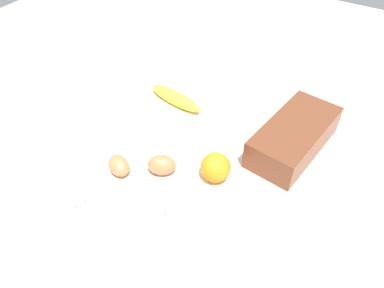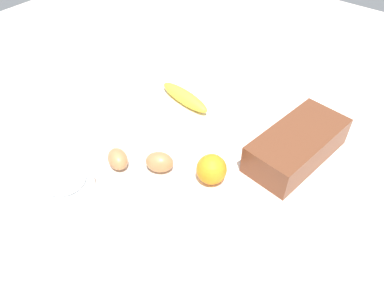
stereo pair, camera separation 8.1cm
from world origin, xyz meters
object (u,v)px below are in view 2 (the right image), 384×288
object	(u,v)px
flour_bowl	(66,184)
egg_beside_bowl	(118,159)
banana	(185,97)
orange_fruit	(212,169)
egg_near_butter	(159,162)
butter_block	(180,208)
loaf_pan	(297,145)

from	to	relation	value
flour_bowl	egg_beside_bowl	size ratio (longest dim) A/B	1.93
banana	orange_fruit	distance (m)	0.32
flour_bowl	egg_near_butter	bearing A→B (deg)	148.28
orange_fruit	egg_beside_bowl	bearing A→B (deg)	-62.54
butter_block	flour_bowl	bearing A→B (deg)	-65.83
banana	orange_fruit	bearing A→B (deg)	51.25
orange_fruit	egg_near_butter	world-z (taller)	orange_fruit
loaf_pan	egg_beside_bowl	distance (m)	0.45
butter_block	egg_near_butter	xyz separation A→B (m)	(-0.08, -0.13, -0.00)
flour_bowl	loaf_pan	bearing A→B (deg)	140.98
loaf_pan	egg_near_butter	size ratio (longest dim) A/B	4.26
orange_fruit	egg_beside_bowl	size ratio (longest dim) A/B	1.11
flour_bowl	butter_block	xyz separation A→B (m)	(-0.11, 0.25, 0.00)
flour_bowl	egg_near_butter	size ratio (longest dim) A/B	1.84
butter_block	egg_beside_bowl	size ratio (longest dim) A/B	1.37
loaf_pan	orange_fruit	bearing A→B (deg)	-24.29
flour_bowl	butter_block	size ratio (longest dim) A/B	1.41
egg_near_butter	egg_beside_bowl	bearing A→B (deg)	-57.84
banana	butter_block	size ratio (longest dim) A/B	2.11
flour_bowl	egg_near_butter	xyz separation A→B (m)	(-0.19, 0.12, -0.00)
banana	egg_beside_bowl	distance (m)	0.31
loaf_pan	butter_block	xyz separation A→B (m)	(0.33, -0.11, -0.01)
flour_bowl	banana	world-z (taller)	flour_bowl
egg_beside_bowl	loaf_pan	bearing A→B (deg)	133.04
orange_fruit	loaf_pan	bearing A→B (deg)	148.83
flour_bowl	banana	xyz separation A→B (m)	(-0.44, -0.01, -0.01)
butter_block	banana	bearing A→B (deg)	-141.52
loaf_pan	banana	size ratio (longest dim) A/B	1.55
egg_near_butter	butter_block	bearing A→B (deg)	59.82
loaf_pan	flour_bowl	bearing A→B (deg)	-32.14
banana	orange_fruit	size ratio (longest dim) A/B	2.61
loaf_pan	egg_beside_bowl	size ratio (longest dim) A/B	4.46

